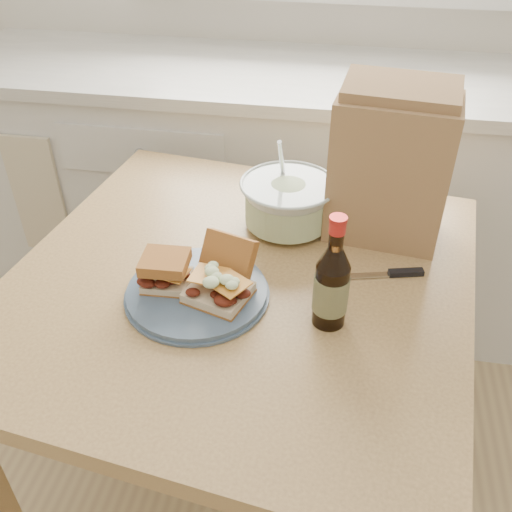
% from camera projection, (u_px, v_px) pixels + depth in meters
% --- Properties ---
extents(cabinet_run, '(2.50, 0.64, 0.94)m').
position_uv_depth(cabinet_run, '(302.00, 193.00, 2.16)').
color(cabinet_run, white).
rests_on(cabinet_run, ground).
extents(dining_table, '(1.09, 1.09, 0.81)m').
position_uv_depth(dining_table, '(240.00, 317.00, 1.30)').
color(dining_table, tan).
rests_on(dining_table, ground).
extents(plate, '(0.29, 0.29, 0.02)m').
position_uv_depth(plate, '(197.00, 292.00, 1.17)').
color(plate, '#495E77').
rests_on(plate, dining_table).
extents(sandwich_left, '(0.10, 0.09, 0.07)m').
position_uv_depth(sandwich_left, '(166.00, 270.00, 1.15)').
color(sandwich_left, beige).
rests_on(sandwich_left, plate).
extents(sandwich_right, '(0.14, 0.19, 0.10)m').
position_uv_depth(sandwich_right, '(221.00, 277.00, 1.14)').
color(sandwich_right, beige).
rests_on(sandwich_right, plate).
extents(coleslaw_bowl, '(0.23, 0.23, 0.23)m').
position_uv_depth(coleslaw_bowl, '(288.00, 205.00, 1.35)').
color(coleslaw_bowl, silver).
rests_on(coleslaw_bowl, dining_table).
extents(beer_bottle, '(0.07, 0.07, 0.24)m').
position_uv_depth(beer_bottle, '(332.00, 285.00, 1.06)').
color(beer_bottle, black).
rests_on(beer_bottle, dining_table).
extents(knife, '(0.19, 0.06, 0.01)m').
position_uv_depth(knife, '(395.00, 273.00, 1.22)').
color(knife, silver).
rests_on(knife, dining_table).
extents(paper_bag, '(0.27, 0.20, 0.33)m').
position_uv_depth(paper_bag, '(390.00, 169.00, 1.26)').
color(paper_bag, '#A77C51').
rests_on(paper_bag, dining_table).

